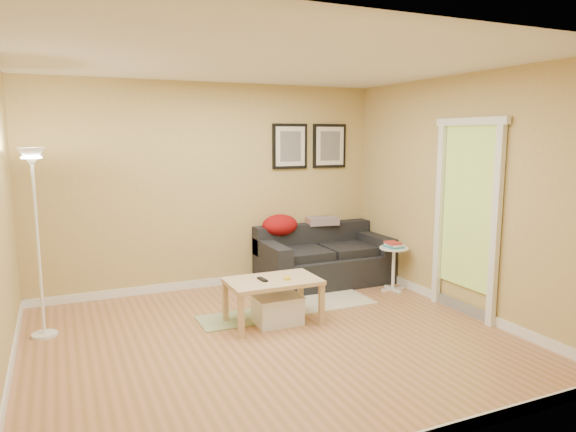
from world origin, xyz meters
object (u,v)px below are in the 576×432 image
object	(u,v)px
book_stack	(393,245)
floor_lamp	(38,249)
coffee_table	(273,301)
side_table	(393,269)
storage_bin	(278,310)
sofa	(324,255)

from	to	relation	value
book_stack	floor_lamp	bearing A→B (deg)	172.29
coffee_table	side_table	size ratio (longest dim) A/B	1.71
storage_bin	sofa	bearing A→B (deg)	44.76
book_stack	sofa	bearing A→B (deg)	127.93
side_table	book_stack	bearing A→B (deg)	168.54
side_table	book_stack	distance (m)	0.31
sofa	floor_lamp	distance (m)	3.46
storage_bin	side_table	xyz separation A→B (m)	(1.80, 0.50, 0.13)
sofa	side_table	size ratio (longest dim) A/B	3.06
coffee_table	storage_bin	size ratio (longest dim) A/B	1.94
side_table	coffee_table	bearing A→B (deg)	-165.71
storage_bin	book_stack	size ratio (longest dim) A/B	2.15
side_table	sofa	bearing A→B (deg)	134.36
storage_bin	book_stack	bearing A→B (deg)	15.54
floor_lamp	storage_bin	bearing A→B (deg)	-15.43
side_table	book_stack	size ratio (longest dim) A/B	2.45
book_stack	storage_bin	bearing A→B (deg)	-170.53
sofa	coffee_table	world-z (taller)	sofa
side_table	book_stack	world-z (taller)	book_stack
storage_bin	floor_lamp	distance (m)	2.41
sofa	side_table	world-z (taller)	sofa
sofa	side_table	bearing A→B (deg)	-45.64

